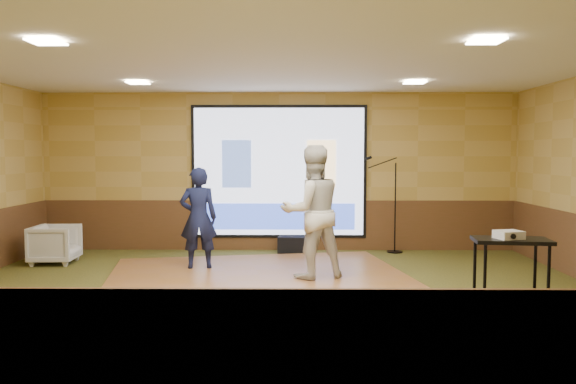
{
  "coord_description": "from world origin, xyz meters",
  "views": [
    {
      "loc": [
        0.29,
        -7.19,
        1.86
      ],
      "look_at": [
        0.2,
        0.8,
        1.3
      ],
      "focal_mm": 35.0,
      "sensor_mm": 36.0,
      "label": 1
    }
  ],
  "objects_px": {
    "player_right": "(312,212)",
    "banquet_chair": "(55,244)",
    "player_left": "(198,218)",
    "projector": "(509,235)",
    "av_table": "(511,263)",
    "duffel_bag": "(291,244)",
    "dance_floor": "(259,276)",
    "mic_stand": "(392,226)",
    "projector_screen": "(279,173)"
  },
  "relations": [
    {
      "from": "player_right",
      "to": "banquet_chair",
      "type": "xyz_separation_m",
      "value": [
        -4.28,
        1.16,
        -0.67
      ]
    },
    {
      "from": "player_left",
      "to": "projector",
      "type": "bearing_deg",
      "value": 139.2
    },
    {
      "from": "player_right",
      "to": "av_table",
      "type": "relative_size",
      "value": 2.19
    },
    {
      "from": "player_left",
      "to": "projector",
      "type": "xyz_separation_m",
      "value": [
        3.96,
        -2.47,
        0.1
      ]
    },
    {
      "from": "player_right",
      "to": "duffel_bag",
      "type": "distance_m",
      "value": 2.4
    },
    {
      "from": "dance_floor",
      "to": "mic_stand",
      "type": "distance_m",
      "value": 3.2
    },
    {
      "from": "projector_screen",
      "to": "av_table",
      "type": "xyz_separation_m",
      "value": [
        2.77,
        -4.26,
        -0.87
      ]
    },
    {
      "from": "dance_floor",
      "to": "banquet_chair",
      "type": "height_order",
      "value": "banquet_chair"
    },
    {
      "from": "mic_stand",
      "to": "av_table",
      "type": "bearing_deg",
      "value": -68.1
    },
    {
      "from": "av_table",
      "to": "projector",
      "type": "distance_m",
      "value": 0.33
    },
    {
      "from": "projector",
      "to": "duffel_bag",
      "type": "bearing_deg",
      "value": 106.44
    },
    {
      "from": "mic_stand",
      "to": "banquet_chair",
      "type": "distance_m",
      "value": 5.95
    },
    {
      "from": "projector_screen",
      "to": "projector",
      "type": "distance_m",
      "value": 5.1
    },
    {
      "from": "projector_screen",
      "to": "player_left",
      "type": "distance_m",
      "value": 2.28
    },
    {
      "from": "player_left",
      "to": "player_right",
      "type": "relative_size",
      "value": 0.83
    },
    {
      "from": "mic_stand",
      "to": "banquet_chair",
      "type": "bearing_deg",
      "value": -156.45
    },
    {
      "from": "mic_stand",
      "to": "banquet_chair",
      "type": "relative_size",
      "value": 2.51
    },
    {
      "from": "projector_screen",
      "to": "av_table",
      "type": "distance_m",
      "value": 5.16
    },
    {
      "from": "projector_screen",
      "to": "banquet_chair",
      "type": "xyz_separation_m",
      "value": [
        -3.73,
        -1.34,
        -1.15
      ]
    },
    {
      "from": "av_table",
      "to": "projector_screen",
      "type": "bearing_deg",
      "value": 123.0
    },
    {
      "from": "mic_stand",
      "to": "projector_screen",
      "type": "bearing_deg",
      "value": -173.16
    },
    {
      "from": "duffel_bag",
      "to": "projector",
      "type": "bearing_deg",
      "value": -58.22
    },
    {
      "from": "projector_screen",
      "to": "mic_stand",
      "type": "xyz_separation_m",
      "value": [
        2.11,
        -0.22,
        -0.98
      ]
    },
    {
      "from": "projector_screen",
      "to": "banquet_chair",
      "type": "height_order",
      "value": "projector_screen"
    },
    {
      "from": "projector_screen",
      "to": "duffel_bag",
      "type": "height_order",
      "value": "projector_screen"
    },
    {
      "from": "projector",
      "to": "player_left",
      "type": "bearing_deg",
      "value": 132.72
    },
    {
      "from": "player_left",
      "to": "banquet_chair",
      "type": "relative_size",
      "value": 2.22
    },
    {
      "from": "player_left",
      "to": "projector",
      "type": "distance_m",
      "value": 4.66
    },
    {
      "from": "dance_floor",
      "to": "player_left",
      "type": "distance_m",
      "value": 1.38
    },
    {
      "from": "player_right",
      "to": "projector",
      "type": "bearing_deg",
      "value": 121.68
    },
    {
      "from": "dance_floor",
      "to": "duffel_bag",
      "type": "relative_size",
      "value": 9.01
    },
    {
      "from": "dance_floor",
      "to": "projector",
      "type": "distance_m",
      "value": 3.67
    },
    {
      "from": "projector",
      "to": "duffel_bag",
      "type": "relative_size",
      "value": 0.57
    },
    {
      "from": "dance_floor",
      "to": "duffel_bag",
      "type": "bearing_deg",
      "value": 76.83
    },
    {
      "from": "dance_floor",
      "to": "player_right",
      "type": "xyz_separation_m",
      "value": [
        0.79,
        -0.16,
        0.99
      ]
    },
    {
      "from": "banquet_chair",
      "to": "dance_floor",
      "type": "bearing_deg",
      "value": -108.71
    },
    {
      "from": "banquet_chair",
      "to": "duffel_bag",
      "type": "relative_size",
      "value": 1.47
    },
    {
      "from": "dance_floor",
      "to": "av_table",
      "type": "distance_m",
      "value": 3.63
    },
    {
      "from": "dance_floor",
      "to": "duffel_bag",
      "type": "distance_m",
      "value": 2.13
    },
    {
      "from": "dance_floor",
      "to": "av_table",
      "type": "xyz_separation_m",
      "value": [
        3.01,
        -1.93,
        0.59
      ]
    },
    {
      "from": "projector_screen",
      "to": "av_table",
      "type": "height_order",
      "value": "projector_screen"
    },
    {
      "from": "player_right",
      "to": "duffel_bag",
      "type": "xyz_separation_m",
      "value": [
        -0.31,
        2.23,
        -0.85
      ]
    },
    {
      "from": "player_left",
      "to": "mic_stand",
      "type": "distance_m",
      "value": 3.72
    },
    {
      "from": "projector_screen",
      "to": "player_left",
      "type": "bearing_deg",
      "value": -124.11
    },
    {
      "from": "player_left",
      "to": "duffel_bag",
      "type": "distance_m",
      "value": 2.24
    },
    {
      "from": "duffel_bag",
      "to": "banquet_chair",
      "type": "bearing_deg",
      "value": -164.88
    },
    {
      "from": "av_table",
      "to": "mic_stand",
      "type": "bearing_deg",
      "value": 99.17
    },
    {
      "from": "mic_stand",
      "to": "banquet_chair",
      "type": "xyz_separation_m",
      "value": [
        -5.84,
        -1.12,
        -0.16
      ]
    },
    {
      "from": "projector",
      "to": "mic_stand",
      "type": "height_order",
      "value": "mic_stand"
    },
    {
      "from": "dance_floor",
      "to": "player_right",
      "type": "relative_size",
      "value": 2.27
    }
  ]
}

